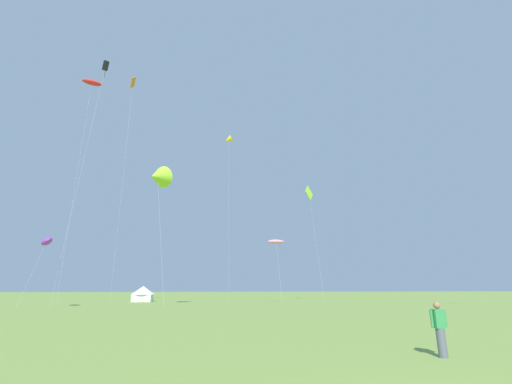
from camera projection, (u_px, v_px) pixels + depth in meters
name	position (u px, v px, depth m)	size (l,w,h in m)	color
kite_lime_delta	(158.00, 177.00, 42.10)	(3.95, 3.84, 16.93)	#99DB2D
kite_red_parafoil	(92.00, 83.00, 54.92)	(3.11, 2.16, 34.36)	red
kite_lime_diamond	(309.00, 194.00, 61.30)	(2.13, 3.17, 19.94)	#99DB2D
kite_yellow_delta	(229.00, 140.00, 68.05)	(2.07, 2.16, 31.46)	yellow
kite_purple_parafoil	(47.00, 241.00, 38.99)	(2.92, 3.48, 7.89)	purple
kite_pink_parafoil	(276.00, 242.00, 51.95)	(2.55, 2.04, 9.33)	pink
kite_orange_diamond	(133.00, 86.00, 58.34)	(0.96, 2.81, 37.17)	orange
kite_black_box	(105.00, 67.00, 50.02)	(2.22, 2.95, 34.19)	black
person_spectator	(440.00, 330.00, 11.34)	(0.57, 0.28, 1.73)	#565B66
festival_tent_center	(143.00, 293.00, 56.38)	(3.79, 3.79, 2.46)	white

